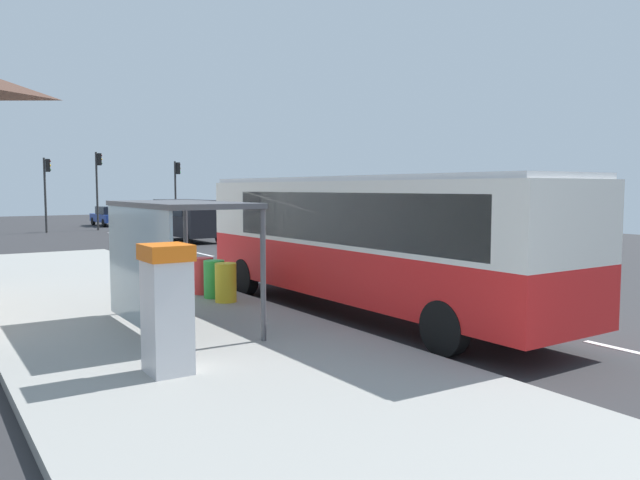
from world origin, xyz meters
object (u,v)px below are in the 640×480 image
bus (364,236)px  traffic_light_far_side (46,183)px  traffic_light_median (98,179)px  bus_shelter (164,232)px  sedan_near (145,221)px  recycling_bin_red (203,276)px  white_van (188,217)px  sedan_far (109,216)px  recycling_bin_yellow (226,283)px  ticket_machine (167,307)px  traffic_light_near_side (177,184)px  recycling_bin_green (214,279)px

bus → traffic_light_far_side: bearing=92.4°
traffic_light_median → bus_shelter: bearing=-101.6°
sedan_near → recycling_bin_red: sedan_near is taller
bus → recycling_bin_red: (-2.49, 3.69, -1.19)m
white_van → bus_shelter: 22.64m
sedan_far → traffic_light_median: size_ratio=0.82×
recycling_bin_yellow → traffic_light_far_side: (1.10, 30.35, 2.63)m
white_van → traffic_light_median: (-1.81, 12.24, 2.25)m
white_van → sedan_near: size_ratio=1.20×
recycling_bin_red → traffic_light_median: size_ratio=0.17×
white_van → recycling_bin_yellow: bearing=-108.7°
ticket_machine → traffic_light_near_side: 36.81m
white_van → sedan_far: size_ratio=1.19×
ticket_machine → recycling_bin_red: size_ratio=2.04×
traffic_light_far_side → bus: bearing=-87.6°
recycling_bin_green → recycling_bin_yellow: bearing=-90.0°
sedan_near → recycling_bin_yellow: (-6.50, -26.99, -0.14)m
bus_shelter → recycling_bin_green: bearing=50.9°
sedan_near → recycling_bin_red: size_ratio=4.64×
white_van → ticket_machine: bearing=-111.9°
traffic_light_far_side → recycling_bin_green: bearing=-92.1°
recycling_bin_red → ticket_machine: bearing=-116.9°
ticket_machine → bus_shelter: (0.97, 2.86, 0.93)m
recycling_bin_red → traffic_light_near_side: 29.88m
recycling_bin_yellow → recycling_bin_red: (0.00, 1.40, 0.00)m
white_van → recycling_bin_green: bearing=-109.4°
sedan_near → bus: bearing=-97.8°
ticket_machine → traffic_light_median: (7.77, 36.03, 2.43)m
traffic_light_far_side → ticket_machine: bearing=-96.9°
bus → sedan_far: 38.38m
bus → recycling_bin_green: bearing=129.8°
white_van → traffic_light_median: traffic_light_median is taller
sedan_near → ticket_machine: ticket_machine is taller
traffic_light_median → bus_shelter: (-6.81, -33.17, -1.50)m
recycling_bin_green → traffic_light_far_side: 29.78m
traffic_light_median → sedan_far: bearing=68.0°
ticket_machine → traffic_light_far_side: 35.55m
bus → traffic_light_far_side: traffic_light_far_side is taller
recycling_bin_green → recycling_bin_red: same height
ticket_machine → traffic_light_median: traffic_light_median is taller
traffic_light_far_side → white_van: bearing=-65.1°
sedan_far → traffic_light_median: traffic_light_median is taller
white_van → traffic_light_near_side: traffic_light_near_side is taller
recycling_bin_yellow → bus_shelter: bearing=-137.6°
recycling_bin_yellow → white_van: bearing=71.3°
sedan_far → recycling_bin_green: 35.76m
sedan_near → bus_shelter: bus_shelter is taller
traffic_light_near_side → sedan_near: bearing=-141.4°
white_van → sedan_far: (0.10, 16.96, -0.55)m
recycling_bin_green → traffic_light_near_side: bearing=71.4°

